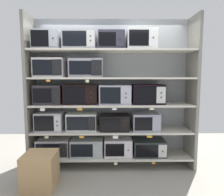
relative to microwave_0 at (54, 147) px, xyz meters
name	(u,v)px	position (x,y,z in m)	size (l,w,h in m)	color
back_panel	(112,92)	(1.02, 0.28, 0.95)	(2.92, 0.04, 2.60)	#9EA3A8
upright_left	(31,93)	(-0.37, 0.00, 0.95)	(0.05, 0.51, 2.60)	gray
upright_right	(192,93)	(2.41, 0.00, 0.95)	(0.05, 0.51, 2.60)	gray
shelf_0	(112,155)	(1.02, 0.00, -0.16)	(2.72, 0.51, 0.03)	beige
microwave_0	(54,147)	(0.00, 0.00, 0.00)	(0.55, 0.38, 0.30)	#BFB7BB
microwave_1	(87,147)	(0.58, 0.00, 0.00)	(0.55, 0.38, 0.29)	#9FA8A8
microwave_2	(118,146)	(1.13, 0.00, 0.00)	(0.48, 0.37, 0.30)	silver
microwave_3	(149,147)	(1.67, 0.00, -0.01)	(0.55, 0.42, 0.27)	#263030
price_tag_0	(116,164)	(1.08, -0.25, -0.20)	(0.06, 0.00, 0.04)	beige
price_tag_1	(154,163)	(1.71, -0.25, -0.20)	(0.06, 0.00, 0.03)	orange
shelf_1	(112,130)	(1.02, 0.00, 0.29)	(2.72, 0.51, 0.03)	beige
microwave_4	(50,121)	(-0.05, 0.00, 0.47)	(0.46, 0.41, 0.32)	#9D99A5
microwave_5	(82,121)	(0.50, 0.00, 0.45)	(0.51, 0.34, 0.29)	silver
microwave_6	(114,122)	(1.06, 0.00, 0.44)	(0.49, 0.43, 0.26)	black
microwave_7	(145,121)	(1.60, 0.00, 0.45)	(0.46, 0.42, 0.29)	#9799AC
price_tag_2	(47,137)	(-0.04, -0.25, 0.25)	(0.06, 0.00, 0.04)	beige
price_tag_3	(82,137)	(0.52, -0.25, 0.25)	(0.07, 0.00, 0.04)	orange
price_tag_4	(115,137)	(1.07, -0.25, 0.25)	(0.08, 0.00, 0.05)	white
price_tag_5	(150,137)	(1.63, -0.25, 0.25)	(0.09, 0.00, 0.04)	orange
shelf_2	(112,105)	(1.02, 0.00, 0.75)	(2.72, 0.51, 0.03)	beige
microwave_8	(49,95)	(-0.05, 0.00, 0.92)	(0.45, 0.42, 0.32)	#2F282E
microwave_9	(81,94)	(0.49, 0.00, 0.93)	(0.57, 0.36, 0.34)	black
microwave_10	(115,94)	(1.07, 0.00, 0.93)	(0.53, 0.41, 0.32)	#B0B0C2
microwave_11	(148,94)	(1.64, 0.00, 0.93)	(0.54, 0.38, 0.33)	black
price_tag_6	(42,110)	(-0.10, -0.25, 0.71)	(0.08, 0.00, 0.04)	white
price_tag_7	(80,109)	(0.50, -0.25, 0.71)	(0.08, 0.00, 0.04)	orange
price_tag_8	(114,109)	(1.06, -0.25, 0.71)	(0.07, 0.00, 0.03)	white
price_tag_9	(152,109)	(1.66, -0.25, 0.71)	(0.07, 0.00, 0.03)	beige
shelf_3	(112,78)	(1.02, 0.00, 1.20)	(2.72, 0.51, 0.03)	beige
microwave_12	(50,68)	(-0.03, 0.00, 1.38)	(0.50, 0.36, 0.32)	silver
microwave_13	(86,68)	(0.59, 0.00, 1.37)	(0.56, 0.38, 0.31)	#9D9CA8
price_tag_10	(48,81)	(0.01, -0.25, 1.17)	(0.07, 0.00, 0.03)	orange
price_tag_11	(87,81)	(0.63, -0.25, 1.16)	(0.05, 0.00, 0.04)	beige
shelf_4	(112,51)	(1.02, 0.00, 1.66)	(2.72, 0.51, 0.03)	beige
microwave_14	(47,40)	(-0.05, 0.00, 1.83)	(0.44, 0.39, 0.31)	#9CA2AC
microwave_15	(80,40)	(0.48, 0.00, 1.83)	(0.54, 0.35, 0.32)	#A4A4AF
microwave_16	(111,41)	(1.01, 0.00, 1.82)	(0.43, 0.39, 0.30)	#292937
microwave_17	(141,40)	(1.51, 0.00, 1.84)	(0.48, 0.44, 0.33)	silver
shipping_carton	(40,170)	(-0.01, -0.68, -0.10)	(0.44, 0.44, 0.50)	tan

